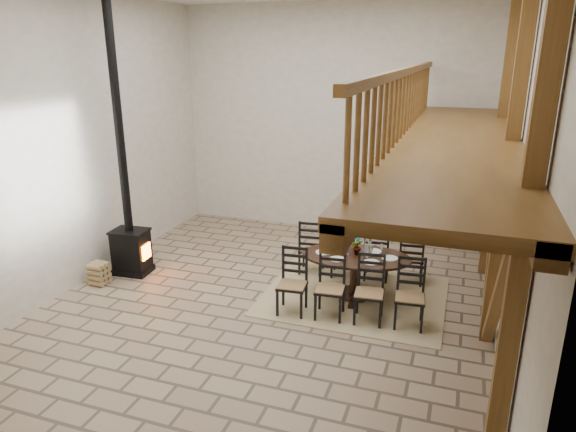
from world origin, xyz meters
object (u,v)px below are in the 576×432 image
(wood_stove, at_px, (128,216))
(dining_table, at_px, (355,276))
(log_basket, at_px, (137,252))
(log_stack, at_px, (99,274))

(wood_stove, bearing_deg, dining_table, 0.71)
(log_basket, xyz_separation_m, log_stack, (-0.02, -1.11, 0.01))
(dining_table, height_order, log_basket, dining_table)
(wood_stove, distance_m, log_basket, 1.07)
(dining_table, relative_size, wood_stove, 0.49)
(dining_table, height_order, wood_stove, wood_stove)
(wood_stove, bearing_deg, log_basket, 112.18)
(dining_table, xyz_separation_m, log_stack, (-4.42, -1.02, -0.18))
(dining_table, relative_size, log_basket, 4.51)
(dining_table, distance_m, wood_stove, 4.25)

